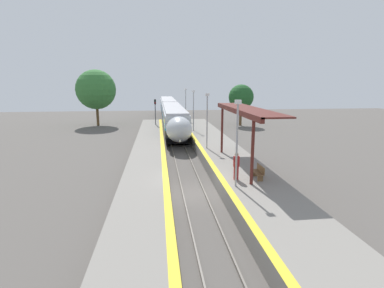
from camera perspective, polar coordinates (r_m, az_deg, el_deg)
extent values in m
plane|color=#56514C|center=(19.99, 0.28, -9.41)|extent=(120.00, 120.00, 0.00)
cube|color=slate|center=(19.89, -1.81, -9.28)|extent=(0.08, 90.00, 0.15)
cube|color=slate|center=(20.05, 2.35, -9.11)|extent=(0.08, 90.00, 0.15)
cube|color=black|center=(43.68, -3.56, 3.00)|extent=(2.55, 18.77, 0.81)
cube|color=#28282D|center=(43.56, -3.58, 4.09)|extent=(2.90, 20.40, 0.87)
cube|color=#198CBF|center=(43.48, -3.59, 4.85)|extent=(2.91, 20.40, 0.30)
cube|color=#B2B7BC|center=(43.40, -3.60, 5.91)|extent=(2.90, 20.40, 1.31)
cube|color=black|center=(43.40, -3.60, 5.82)|extent=(2.93, 18.77, 0.72)
cube|color=#9E9EA3|center=(43.32, -3.62, 6.97)|extent=(2.61, 20.40, 0.30)
cylinder|color=black|center=(36.36, -4.07, 0.97)|extent=(0.12, 0.92, 0.92)
cylinder|color=black|center=(36.45, -1.81, 1.02)|extent=(0.12, 0.92, 0.92)
cylinder|color=black|center=(38.52, -4.22, 1.57)|extent=(0.12, 0.92, 0.92)
cylinder|color=black|center=(38.60, -2.08, 1.62)|extent=(0.12, 0.92, 0.92)
cylinder|color=black|center=(48.84, -4.74, 3.71)|extent=(0.12, 0.92, 0.92)
cylinder|color=black|center=(48.90, -3.05, 3.74)|extent=(0.12, 0.92, 0.92)
cylinder|color=black|center=(51.02, -4.82, 4.04)|extent=(0.12, 0.92, 0.92)
cylinder|color=black|center=(51.08, -3.20, 4.08)|extent=(0.12, 0.92, 0.92)
ellipsoid|color=#B2B7BC|center=(32.01, -2.49, 2.82)|extent=(2.78, 4.11, 2.73)
ellipsoid|color=black|center=(31.44, -2.43, 3.48)|extent=(2.03, 2.40, 1.39)
sphere|color=#F9F4CC|center=(30.67, -2.27, 0.55)|extent=(0.24, 0.24, 0.24)
cube|color=black|center=(64.70, -4.57, 5.81)|extent=(2.55, 18.77, 0.81)
cube|color=#28282D|center=(64.62, -4.58, 6.55)|extent=(2.90, 20.40, 0.87)
cube|color=#198CBF|center=(64.57, -4.59, 7.06)|extent=(2.91, 20.40, 0.30)
cube|color=#B2B7BC|center=(64.51, -4.60, 7.78)|extent=(2.90, 20.40, 1.31)
cube|color=black|center=(64.51, -4.60, 7.72)|extent=(2.93, 18.77, 0.72)
cube|color=#9E9EA3|center=(64.46, -4.62, 8.49)|extent=(2.61, 20.40, 0.30)
cylinder|color=black|center=(57.32, -5.02, 4.88)|extent=(0.12, 0.92, 0.92)
cylinder|color=black|center=(57.37, -3.58, 4.91)|extent=(0.12, 0.92, 0.92)
cylinder|color=black|center=(59.50, -5.08, 5.13)|extent=(0.12, 0.92, 0.92)
cylinder|color=black|center=(59.55, -3.69, 5.15)|extent=(0.12, 0.92, 0.92)
cylinder|color=black|center=(69.89, -5.32, 6.09)|extent=(0.12, 0.92, 0.92)
cylinder|color=black|center=(69.94, -4.13, 6.11)|extent=(0.12, 0.92, 0.92)
cylinder|color=black|center=(72.08, -5.36, 6.26)|extent=(0.12, 0.92, 0.92)
cylinder|color=black|center=(72.12, -4.21, 6.28)|extent=(0.12, 0.92, 0.92)
cube|color=gray|center=(20.54, 10.58, -7.47)|extent=(4.12, 64.00, 1.05)
cube|color=yellow|center=(19.92, 5.48, -6.33)|extent=(0.40, 64.00, 0.01)
cube|color=gray|center=(19.70, -8.96, -8.25)|extent=(3.09, 64.00, 1.05)
cube|color=yellow|center=(19.51, -5.03, -6.71)|extent=(0.40, 64.00, 0.01)
cube|color=brown|center=(19.47, 12.86, -6.37)|extent=(0.36, 0.06, 0.42)
cube|color=brown|center=(20.43, 11.88, -5.46)|extent=(0.36, 0.06, 0.42)
cube|color=brown|center=(19.89, 12.38, -5.29)|extent=(0.44, 1.42, 0.03)
cube|color=brown|center=(19.89, 12.96, -4.61)|extent=(0.04, 1.42, 0.44)
cube|color=maroon|center=(19.48, 8.39, -5.50)|extent=(0.28, 0.20, 0.86)
cube|color=maroon|center=(19.27, 8.46, -3.31)|extent=(0.36, 0.22, 0.68)
sphere|color=#936B4C|center=(19.16, 8.50, -1.98)|extent=(0.23, 0.23, 0.23)
cylinder|color=#59595E|center=(44.66, -6.98, 4.95)|extent=(0.14, 0.14, 4.06)
cube|color=black|center=(44.45, -7.05, 8.00)|extent=(0.28, 0.20, 0.70)
sphere|color=black|center=(44.33, -7.06, 8.21)|extent=(0.14, 0.14, 0.14)
sphere|color=red|center=(44.35, -7.05, 7.77)|extent=(0.14, 0.14, 0.14)
cylinder|color=#9E9EA3|center=(17.78, 8.52, -0.41)|extent=(0.12, 0.12, 4.92)
cube|color=silver|center=(17.43, 8.77, 7.92)|extent=(0.36, 0.20, 0.24)
cylinder|color=#9E9EA3|center=(28.10, 2.89, 4.13)|extent=(0.12, 0.12, 4.92)
cube|color=silver|center=(27.88, 2.94, 9.39)|extent=(0.36, 0.20, 0.24)
cylinder|color=#9E9EA3|center=(38.63, 0.28, 6.20)|extent=(0.12, 0.12, 4.92)
cube|color=silver|center=(38.47, 0.29, 10.03)|extent=(0.36, 0.20, 0.24)
cylinder|color=#9E9EA3|center=(49.23, -1.21, 7.38)|extent=(0.12, 0.12, 4.92)
cube|color=silver|center=(49.11, -1.22, 10.38)|extent=(0.36, 0.20, 0.24)
cylinder|color=#511E19|center=(18.36, 11.45, -1.57)|extent=(0.20, 0.20, 4.02)
cylinder|color=#511E19|center=(26.56, 5.74, 2.66)|extent=(0.20, 0.20, 4.02)
cube|color=#511E19|center=(22.13, 8.23, 6.30)|extent=(0.24, 11.64, 0.36)
cube|color=#511E19|center=(22.36, 10.49, 6.59)|extent=(2.00, 11.64, 0.10)
cylinder|color=brown|center=(53.24, -17.54, 5.21)|extent=(0.44, 0.44, 3.40)
sphere|color=#337033|center=(52.97, -17.82, 9.86)|extent=(6.54, 6.54, 6.54)
cylinder|color=brown|center=(51.41, 9.22, 5.24)|extent=(0.44, 0.44, 3.13)
sphere|color=#1E5123|center=(51.16, 9.33, 8.83)|extent=(4.15, 4.15, 4.15)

